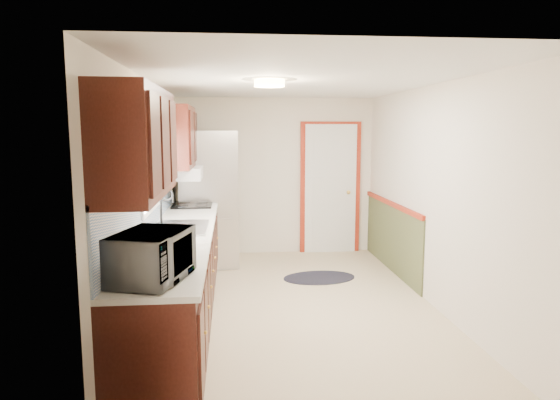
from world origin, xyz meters
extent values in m
cube|color=#C4B08A|center=(0.00, 0.00, 0.00)|extent=(3.20, 5.20, 0.12)
cube|color=white|center=(0.00, 0.00, 2.40)|extent=(3.20, 5.20, 0.12)
cube|color=silver|center=(0.00, 2.50, 1.20)|extent=(3.20, 0.10, 2.40)
cube|color=silver|center=(0.00, -2.50, 1.20)|extent=(3.20, 0.10, 2.40)
cube|color=silver|center=(-1.50, 0.00, 1.20)|extent=(0.10, 5.20, 2.40)
cube|color=silver|center=(1.50, 0.00, 1.20)|extent=(0.10, 5.20, 2.40)
cube|color=black|center=(-1.20, -0.30, 0.45)|extent=(0.60, 4.00, 0.90)
cube|color=silver|center=(-1.19, -0.30, 0.92)|extent=(0.63, 4.00, 0.04)
cube|color=#4F80C0|center=(-1.49, -0.30, 1.22)|extent=(0.02, 4.00, 0.55)
cube|color=black|center=(-1.32, -1.60, 1.83)|extent=(0.35, 1.40, 0.75)
cube|color=black|center=(-1.32, 1.10, 1.83)|extent=(0.35, 1.20, 0.75)
cube|color=white|center=(-1.49, -0.20, 1.62)|extent=(0.02, 1.00, 0.90)
cube|color=#BF5923|center=(-1.44, -0.20, 1.97)|extent=(0.05, 1.12, 0.24)
cube|color=#B7B7BC|center=(-1.19, -0.20, 0.95)|extent=(0.52, 0.82, 0.02)
cube|color=white|center=(-1.27, 1.15, 1.38)|extent=(0.45, 0.60, 0.15)
cube|color=maroon|center=(0.85, 2.47, 1.00)|extent=(0.94, 0.05, 2.08)
cube|color=white|center=(0.85, 2.44, 1.00)|extent=(0.80, 0.04, 2.00)
cube|color=#4A512D|center=(1.49, 1.35, 0.45)|extent=(0.02, 2.30, 0.90)
cube|color=maroon|center=(1.48, 1.35, 0.92)|extent=(0.04, 2.30, 0.06)
cylinder|color=#FFD88C|center=(-0.30, -0.20, 2.36)|extent=(0.30, 0.30, 0.06)
imported|color=white|center=(-1.20, -1.95, 1.14)|extent=(0.47, 0.65, 0.40)
cube|color=#B7B7BC|center=(-1.02, 1.88, 0.95)|extent=(0.86, 0.81, 1.90)
cylinder|color=black|center=(-1.28, 1.47, 0.86)|extent=(0.02, 0.02, 1.33)
ellipsoid|color=black|center=(0.44, 1.05, 0.01)|extent=(1.00, 0.71, 0.01)
cube|color=black|center=(-1.19, 1.32, 0.95)|extent=(0.50, 0.60, 0.02)
camera|label=1|loc=(-0.68, -5.15, 1.91)|focal=32.00mm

